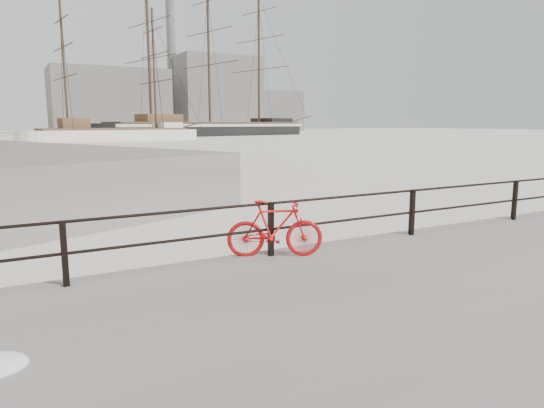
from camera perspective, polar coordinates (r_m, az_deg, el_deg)
name	(u,v)px	position (r m, az deg, el deg)	size (l,w,h in m)	color
ground	(405,249)	(11.23, 15.41, -5.10)	(400.00, 400.00, 0.00)	white
guardrail	(412,212)	(10.95, 16.15, -0.95)	(28.00, 0.10, 1.00)	black
bicycle	(275,229)	(8.79, 0.36, -2.92)	(1.74, 0.26, 1.05)	red
snow_mounds	(519,240)	(10.70, 27.02, -3.81)	(18.78, 2.77, 0.32)	white
barque_black	(210,136)	(108.38, -7.26, 7.96)	(62.47, 20.44, 35.18)	black
schooner_mid	(115,141)	(81.08, -17.95, 7.09)	(30.61, 12.95, 21.87)	white
industrial_west	(110,101)	(150.44, -18.57, 11.39)	(32.00, 18.00, 18.00)	gray
industrial_mid	(216,95)	(165.35, -6.66, 12.64)	(26.00, 20.00, 24.00)	gray
industrial_east	(269,111)	(179.55, -0.31, 10.85)	(20.00, 16.00, 14.00)	gray
smokestack	(172,63)	(166.49, -11.72, 15.94)	(2.80, 2.80, 44.00)	gray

